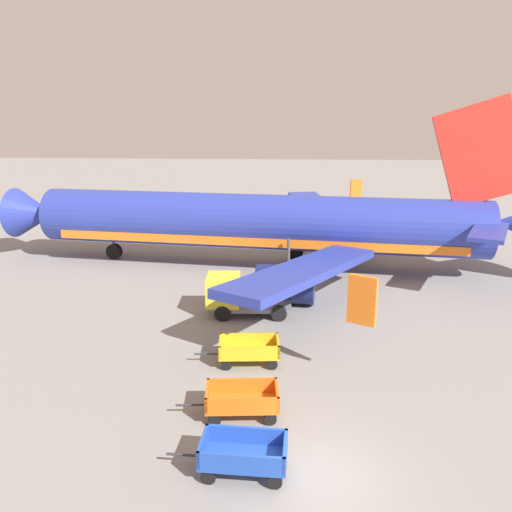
{
  "coord_description": "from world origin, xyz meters",
  "views": [
    {
      "loc": [
        -1.05,
        -12.37,
        10.07
      ],
      "look_at": [
        -2.71,
        13.61,
        2.8
      ],
      "focal_mm": 35.34,
      "sensor_mm": 36.0,
      "label": 1
    }
  ],
  "objects_px": {
    "baggage_cart_fourth_in_row": "(242,400)",
    "service_truck_beside_carts": "(233,294)",
    "airplane": "(271,224)",
    "baggage_cart_far_end": "(249,350)",
    "baggage_cart_third_in_row": "(243,454)"
  },
  "relations": [
    {
      "from": "airplane",
      "to": "baggage_cart_third_in_row",
      "type": "relative_size",
      "value": 10.53
    },
    {
      "from": "baggage_cart_far_end",
      "to": "service_truck_beside_carts",
      "type": "relative_size",
      "value": 0.81
    },
    {
      "from": "service_truck_beside_carts",
      "to": "baggage_cart_far_end",
      "type": "bearing_deg",
      "value": -76.91
    },
    {
      "from": "airplane",
      "to": "service_truck_beside_carts",
      "type": "height_order",
      "value": "airplane"
    },
    {
      "from": "airplane",
      "to": "baggage_cart_third_in_row",
      "type": "distance_m",
      "value": 20.95
    },
    {
      "from": "airplane",
      "to": "baggage_cart_far_end",
      "type": "bearing_deg",
      "value": -91.72
    },
    {
      "from": "airplane",
      "to": "service_truck_beside_carts",
      "type": "xyz_separation_m",
      "value": [
        -1.67,
        -8.69,
        -1.95
      ]
    },
    {
      "from": "airplane",
      "to": "baggage_cart_fourth_in_row",
      "type": "xyz_separation_m",
      "value": [
        -0.36,
        -17.93,
        -2.45
      ]
    },
    {
      "from": "airplane",
      "to": "baggage_cart_fourth_in_row",
      "type": "relative_size",
      "value": 10.45
    },
    {
      "from": "baggage_cart_far_end",
      "to": "baggage_cart_third_in_row",
      "type": "bearing_deg",
      "value": -86.95
    },
    {
      "from": "airplane",
      "to": "baggage_cart_far_end",
      "type": "xyz_separation_m",
      "value": [
        -0.42,
        -14.07,
        -2.45
      ]
    },
    {
      "from": "baggage_cart_third_in_row",
      "to": "airplane",
      "type": "bearing_deg",
      "value": 89.83
    },
    {
      "from": "baggage_cart_fourth_in_row",
      "to": "airplane",
      "type": "bearing_deg",
      "value": 88.84
    },
    {
      "from": "baggage_cart_fourth_in_row",
      "to": "service_truck_beside_carts",
      "type": "height_order",
      "value": "service_truck_beside_carts"
    },
    {
      "from": "baggage_cart_fourth_in_row",
      "to": "service_truck_beside_carts",
      "type": "distance_m",
      "value": 9.34
    }
  ]
}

